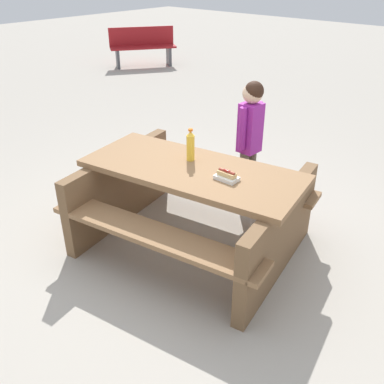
# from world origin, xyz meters

# --- Properties ---
(ground_plane) EXTENTS (30.00, 30.00, 0.00)m
(ground_plane) POSITION_xyz_m (0.00, 0.00, 0.00)
(ground_plane) COLOR #ADA599
(ground_plane) RESTS_ON ground
(picnic_table) EXTENTS (2.03, 1.71, 0.75)m
(picnic_table) POSITION_xyz_m (0.00, 0.00, 0.44)
(picnic_table) COLOR olive
(picnic_table) RESTS_ON ground
(soda_bottle) EXTENTS (0.07, 0.07, 0.28)m
(soda_bottle) POSITION_xyz_m (-0.11, 0.10, 0.88)
(soda_bottle) COLOR yellow
(soda_bottle) RESTS_ON picnic_table
(hotdog_tray) EXTENTS (0.18, 0.11, 0.08)m
(hotdog_tray) POSITION_xyz_m (0.34, 0.02, 0.78)
(hotdog_tray) COLOR white
(hotdog_tray) RESTS_ON picnic_table
(child_in_coat) EXTENTS (0.20, 0.31, 1.26)m
(child_in_coat) POSITION_xyz_m (-0.08, 0.93, 0.81)
(child_in_coat) COLOR brown
(child_in_coat) RESTS_ON ground
(park_bench_mid) EXTENTS (1.17, 1.47, 0.85)m
(park_bench_mid) POSITION_xyz_m (-5.60, 4.58, 0.45)
(park_bench_mid) COLOR maroon
(park_bench_mid) RESTS_ON ground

